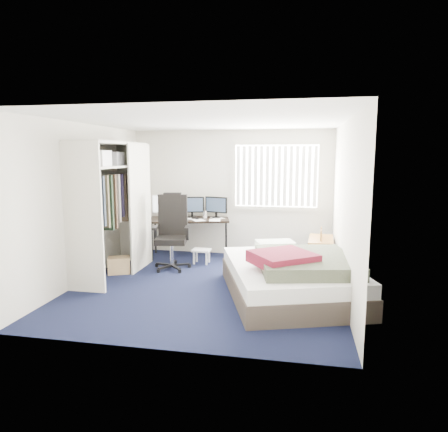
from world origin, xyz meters
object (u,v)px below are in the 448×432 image
at_px(office_chair, 172,239).
at_px(bed, 291,276).
at_px(nightstand, 321,242).
at_px(desk, 190,217).

distance_m(office_chair, bed, 2.41).
bearing_deg(nightstand, desk, 167.93).
bearing_deg(nightstand, bed, -108.43).
bearing_deg(desk, bed, -43.85).
height_order(office_chair, bed, office_chair).
relative_size(nightstand, bed, 0.32).
relative_size(desk, office_chair, 1.25).
bearing_deg(desk, office_chair, -95.39).
xyz_separation_m(desk, nightstand, (2.53, -0.54, -0.29)).
bearing_deg(office_chair, desk, 84.61).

